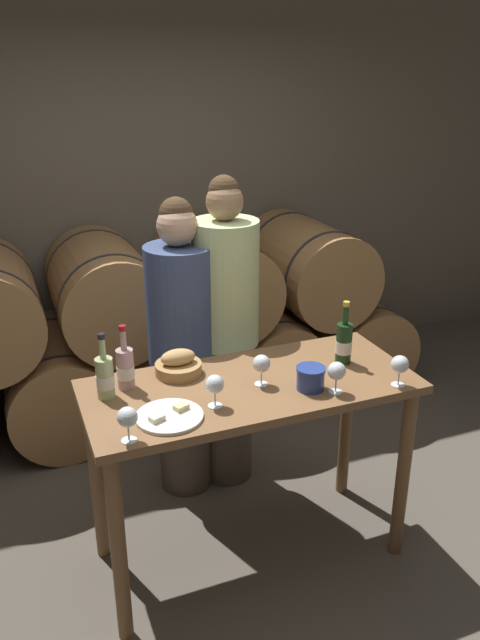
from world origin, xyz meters
TOP-DOWN VIEW (x-y plane):
  - ground_plane at (0.00, 0.00)m, footprint 10.00×10.00m
  - stone_wall_back at (0.00, 2.16)m, footprint 10.00×0.12m
  - barrel_stack at (0.00, 1.55)m, footprint 3.55×0.98m
  - tasting_table at (0.00, 0.00)m, footprint 1.46×0.64m
  - person_left at (-0.12, 0.65)m, footprint 0.35×0.35m
  - person_right at (0.13, 0.65)m, footprint 0.35×0.35m
  - wine_bottle_red at (0.48, 0.03)m, footprint 0.08×0.08m
  - wine_bottle_white at (-0.61, 0.11)m, footprint 0.08×0.08m
  - wine_bottle_rose at (-0.51, 0.16)m, footprint 0.08×0.08m
  - blue_crock at (0.22, -0.14)m, footprint 0.13×0.13m
  - bread_basket at (-0.27, 0.20)m, footprint 0.21×0.21m
  - cheese_plate at (-0.41, -0.15)m, footprint 0.27×0.27m
  - wine_glass_far_left at (-0.60, -0.26)m, footprint 0.08×0.08m
  - wine_glass_left at (-0.21, -0.13)m, footprint 0.08×0.08m
  - wine_glass_center at (0.04, -0.03)m, footprint 0.08×0.08m
  - wine_glass_right at (0.30, -0.21)m, footprint 0.08×0.08m
  - wine_glass_far_right at (0.59, -0.26)m, footprint 0.08×0.08m

SIDE VIEW (x-z plane):
  - ground_plane at x=0.00m, z-range 0.00..0.00m
  - barrel_stack at x=0.00m, z-range -0.04..1.20m
  - tasting_table at x=0.00m, z-range 0.32..1.26m
  - person_left at x=-0.12m, z-range 0.01..1.66m
  - person_right at x=0.13m, z-range 0.01..1.75m
  - cheese_plate at x=-0.41m, z-range 0.93..0.97m
  - bread_basket at x=-0.27m, z-range 0.93..1.05m
  - blue_crock at x=0.22m, z-range 0.95..1.05m
  - wine_bottle_white at x=-0.61m, z-range 0.89..1.18m
  - wine_bottle_rose at x=-0.51m, z-range 0.89..1.18m
  - wine_glass_far_left at x=-0.60m, z-range 0.97..1.11m
  - wine_glass_left at x=-0.21m, z-range 0.97..1.11m
  - wine_glass_center at x=0.04m, z-range 0.97..1.11m
  - wine_glass_right at x=0.30m, z-range 0.97..1.11m
  - wine_glass_far_right at x=0.59m, z-range 0.97..1.11m
  - wine_bottle_red at x=0.48m, z-range 0.89..1.20m
  - stone_wall_back at x=0.00m, z-range 0.00..3.20m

